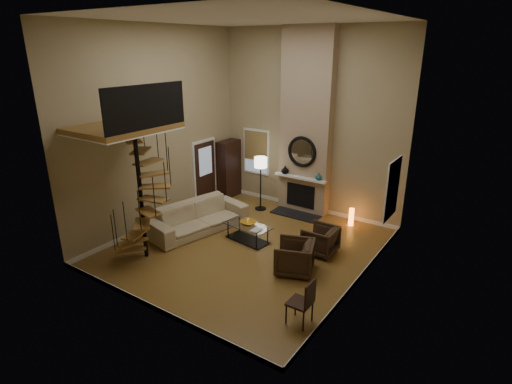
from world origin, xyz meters
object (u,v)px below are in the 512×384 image
Objects in this scene: armchair_near at (323,241)px; armchair_far at (298,258)px; sofa at (199,217)px; side_chair at (304,300)px; hutch at (229,169)px; accent_lamp at (351,217)px; floor_lamp at (261,167)px; coffee_table at (247,231)px.

armchair_far is (-0.10, -1.12, 0.00)m from armchair_near.
side_chair is at bearing -101.57° from sofa.
armchair_far is 0.93× the size of side_chair.
hutch is 5.01m from armchair_near.
armchair_near is at bearing -88.25° from accent_lamp.
armchair_far reaches higher than armchair_near.
sofa is 3.43m from armchair_far.
hutch is 3.74× the size of accent_lamp.
armchair_far is at bearing -90.66° from accent_lamp.
armchair_far is 3.16m from accent_lamp.
floor_lamp reaches higher than armchair_near.
accent_lamp is at bearing -38.25° from sofa.
armchair_far is at bearing -35.73° from hutch.
hutch is 1.72m from floor_lamp.
coffee_table is 3.15m from accent_lamp.
hutch is at bearing 179.65° from accent_lamp.
armchair_near reaches higher than coffee_table.
sofa is 1.55m from coffee_table.
side_chair is at bearing -41.51° from hutch.
hutch is 0.70× the size of sofa.
coffee_table is (2.54, -2.53, -0.67)m from hutch.
armchair_near is 2.89m from side_chair.
floor_lamp is 1.83× the size of side_chair.
accent_lamp is (0.04, 3.15, -0.10)m from armchair_far.
floor_lamp is 3.13m from accent_lamp.
floor_lamp is (-2.93, 1.60, 1.06)m from armchair_near.
armchair_near is (3.51, 0.68, -0.04)m from sofa.
hutch reaches higher than floor_lamp.
side_chair is (0.97, -4.78, 0.28)m from accent_lamp.
coffee_table is 0.80× the size of floor_lamp.
armchair_near reaches higher than accent_lamp.
floor_lamp is (0.58, 2.29, 1.02)m from sofa.
sofa is 4.39m from accent_lamp.
side_chair is at bearing -78.51° from accent_lamp.
accent_lamp is (4.46, -0.03, -0.70)m from hutch.
floor_lamp reaches higher than armchair_far.
hutch is 5.48m from armchair_far.
accent_lamp is 4.89m from side_chair.
sofa is at bearing -69.72° from hutch.
armchair_far is at bearing 121.81° from side_chair.
sofa is 3.28× the size of armchair_far.
sofa is 3.57m from armchair_near.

